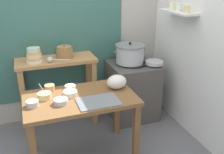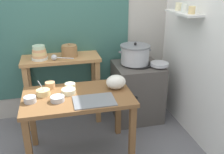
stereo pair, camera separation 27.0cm
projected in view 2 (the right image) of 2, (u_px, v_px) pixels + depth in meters
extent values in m
cube|color=#B2ADA3|center=(75.00, 20.00, 3.24)|extent=(4.40, 0.10, 2.60)
cube|color=#38665B|center=(55.00, 18.00, 3.12)|extent=(1.90, 0.02, 2.10)
cube|color=white|center=(203.00, 29.00, 2.71)|extent=(0.10, 3.20, 2.60)
cube|color=silver|center=(183.00, 13.00, 2.80)|extent=(0.20, 0.56, 0.02)
cylinder|color=#E5C684|center=(192.00, 10.00, 2.63)|extent=(0.07, 0.07, 0.08)
cylinder|color=silver|center=(184.00, 8.00, 2.77)|extent=(0.07, 0.07, 0.09)
cylinder|color=beige|center=(179.00, 6.00, 2.90)|extent=(0.07, 0.07, 0.09)
cube|color=brown|center=(78.00, 97.00, 2.53)|extent=(1.10, 0.66, 0.04)
cube|color=brown|center=(29.00, 151.00, 2.31)|extent=(0.06, 0.06, 0.68)
cube|color=brown|center=(132.00, 136.00, 2.52)|extent=(0.06, 0.06, 0.68)
cube|color=brown|center=(32.00, 119.00, 2.81)|extent=(0.06, 0.06, 0.68)
cube|color=brown|center=(118.00, 109.00, 3.03)|extent=(0.06, 0.06, 0.68)
cube|color=#B27F4C|center=(61.00, 59.00, 3.11)|extent=(0.96, 0.40, 0.04)
cube|color=#B27F4C|center=(29.00, 100.00, 3.05)|extent=(0.06, 0.06, 0.86)
cube|color=#B27F4C|center=(98.00, 93.00, 3.24)|extent=(0.06, 0.06, 0.86)
cube|color=#B27F4C|center=(30.00, 90.00, 3.32)|extent=(0.06, 0.06, 0.86)
cube|color=#B27F4C|center=(94.00, 84.00, 3.51)|extent=(0.06, 0.06, 0.86)
cube|color=#4C4742|center=(137.00, 91.00, 3.39)|extent=(0.60, 0.60, 0.76)
cylinder|color=black|center=(138.00, 64.00, 3.24)|extent=(0.36, 0.36, 0.02)
cylinder|color=black|center=(136.00, 98.00, 3.07)|extent=(0.04, 0.02, 0.04)
cylinder|color=#B7BABF|center=(135.00, 55.00, 3.21)|extent=(0.36, 0.36, 0.22)
cylinder|color=slate|center=(135.00, 46.00, 3.16)|extent=(0.38, 0.38, 0.02)
sphere|color=black|center=(135.00, 44.00, 3.15)|extent=(0.04, 0.04, 0.04)
cube|color=slate|center=(120.00, 52.00, 3.14)|extent=(0.04, 0.02, 0.02)
cube|color=slate|center=(150.00, 50.00, 3.23)|extent=(0.04, 0.02, 0.02)
cylinder|color=olive|center=(69.00, 52.00, 3.10)|extent=(0.20, 0.20, 0.12)
cylinder|color=olive|center=(69.00, 46.00, 3.08)|extent=(0.18, 0.18, 0.02)
sphere|color=olive|center=(69.00, 44.00, 3.07)|extent=(0.02, 0.02, 0.02)
cylinder|color=silver|center=(40.00, 58.00, 3.01)|extent=(0.19, 0.19, 0.03)
cylinder|color=tan|center=(40.00, 56.00, 3.00)|extent=(0.18, 0.18, 0.03)
cylinder|color=#E5C684|center=(39.00, 53.00, 2.98)|extent=(0.17, 0.17, 0.04)
cylinder|color=tan|center=(39.00, 50.00, 2.97)|extent=(0.16, 0.16, 0.03)
cylinder|color=#B7D1AD|center=(39.00, 47.00, 2.96)|extent=(0.15, 0.15, 0.04)
sphere|color=#B7BABF|center=(54.00, 57.00, 2.97)|extent=(0.07, 0.07, 0.07)
cylinder|color=#B7BABF|center=(65.00, 58.00, 2.95)|extent=(0.19, 0.09, 0.01)
cube|color=slate|center=(94.00, 101.00, 2.40)|extent=(0.40, 0.28, 0.01)
ellipsoid|color=silver|center=(116.00, 82.00, 2.64)|extent=(0.21, 0.17, 0.15)
cylinder|color=#B7BABF|center=(159.00, 64.00, 3.16)|extent=(0.23, 0.23, 0.04)
cylinder|color=#B7BABF|center=(57.00, 99.00, 2.40)|extent=(0.14, 0.14, 0.05)
cylinder|color=maroon|center=(57.00, 97.00, 2.39)|extent=(0.12, 0.12, 0.01)
cylinder|color=#E5C684|center=(43.00, 92.00, 2.51)|extent=(0.14, 0.14, 0.06)
cylinder|color=#337238|center=(43.00, 90.00, 2.50)|extent=(0.12, 0.12, 0.01)
cylinder|color=#B7BABF|center=(43.00, 88.00, 2.48)|extent=(0.09, 0.01, 0.17)
cylinder|color=#B7BABF|center=(30.00, 99.00, 2.37)|extent=(0.12, 0.12, 0.06)
cylinder|color=beige|center=(30.00, 97.00, 2.37)|extent=(0.10, 0.10, 0.01)
cylinder|color=beige|center=(69.00, 91.00, 2.55)|extent=(0.14, 0.14, 0.05)
cylinder|color=#BFB28C|center=(68.00, 90.00, 2.54)|extent=(0.12, 0.12, 0.01)
cylinder|color=tan|center=(50.00, 85.00, 2.67)|extent=(0.10, 0.10, 0.07)
cylinder|color=#337238|center=(50.00, 83.00, 2.66)|extent=(0.09, 0.09, 0.01)
cylinder|color=beige|center=(70.00, 86.00, 2.68)|extent=(0.11, 0.11, 0.05)
cylinder|color=#BFB28C|center=(70.00, 84.00, 2.68)|extent=(0.10, 0.10, 0.01)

